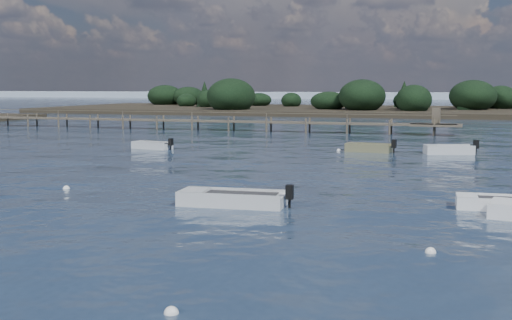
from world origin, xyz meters
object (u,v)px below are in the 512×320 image
(dinghy_mid_grey, at_px, (232,201))
(tender_far_grey, at_px, (152,147))
(tender_far_grey_b, at_px, (449,152))
(dinghy_extra_a, at_px, (501,206))
(tender_far_white, at_px, (369,150))
(jetty, at_px, (195,121))

(dinghy_mid_grey, distance_m, tender_far_grey, 24.62)
(tender_far_grey, relative_size, tender_far_grey_b, 0.92)
(tender_far_grey, distance_m, dinghy_extra_a, 30.11)
(dinghy_mid_grey, height_order, tender_far_grey, dinghy_mid_grey)
(tender_far_white, xyz_separation_m, tender_far_grey_b, (5.65, 0.25, 0.01))
(dinghy_mid_grey, xyz_separation_m, tender_far_grey_b, (7.97, 23.34, 0.02))
(tender_far_grey_b, relative_size, dinghy_extra_a, 1.04)
(tender_far_white, distance_m, tender_far_grey, 16.48)
(tender_far_grey_b, xyz_separation_m, dinghy_extra_a, (2.38, -20.84, -0.05))
(tender_far_grey, height_order, dinghy_extra_a, tender_far_grey)
(tender_far_grey_b, bearing_deg, jetty, 146.63)
(tender_far_grey, xyz_separation_m, dinghy_extra_a, (24.28, -17.81, -0.02))
(dinghy_mid_grey, relative_size, tender_far_grey, 1.34)
(tender_far_grey, distance_m, jetty, 21.78)
(dinghy_mid_grey, distance_m, tender_far_white, 23.20)
(dinghy_mid_grey, distance_m, jetty, 45.69)
(tender_far_white, relative_size, jetty, 0.06)
(tender_far_grey_b, distance_m, jetty, 32.78)
(tender_far_grey_b, distance_m, dinghy_extra_a, 20.98)
(dinghy_mid_grey, xyz_separation_m, tender_far_white, (2.31, 23.08, 0.02))
(tender_far_grey, bearing_deg, jetty, 104.56)
(dinghy_extra_a, xyz_separation_m, jetty, (-29.75, 38.87, 0.85))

